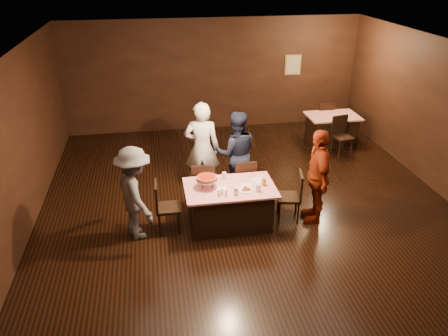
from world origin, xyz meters
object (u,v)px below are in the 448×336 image
Objects in this scene: chair_back_near at (343,136)px; diner_white_jacket at (202,148)px; back_table at (331,129)px; chair_far_right at (243,180)px; main_table at (230,206)px; chair_end_right at (289,196)px; glass_back at (224,176)px; diner_navy_hoodie at (236,153)px; glass_front_left at (236,191)px; diner_red_shirt at (317,176)px; glass_front_right at (258,188)px; chair_far_left at (202,184)px; chair_end_left at (168,207)px; diner_grey_knit at (135,193)px; chair_back_far at (323,118)px; pizza_stand at (207,178)px; glass_amber at (264,182)px; plate_empty at (258,180)px.

diner_white_jacket is at bearing -171.54° from chair_back_near.
chair_far_right is (-2.86, -2.53, 0.09)m from back_table.
chair_end_right is (1.10, 0.00, 0.09)m from main_table.
glass_back is at bearing 116.41° from diner_white_jacket.
glass_back is (-3.31, -2.28, 0.37)m from chair_back_near.
chair_back_near is 3.27m from diner_navy_hoodie.
chair_back_near is (3.26, 2.58, 0.09)m from main_table.
glass_front_left is 1.00× the size of glass_back.
diner_red_shirt is 1.67m from glass_back.
glass_front_left is 0.40m from glass_front_right.
chair_far_left is 4.10m from chair_back_near.
diner_red_shirt is 12.70× the size of glass_front_right.
chair_end_left and chair_back_near have the same top height.
diner_white_jacket reaches higher than diner_grey_knit.
back_table is 0.61m from chair_back_far.
diner_navy_hoodie reaches higher than chair_far_right.
chair_end_left is 1.90m from diner_navy_hoodie.
chair_end_right is 0.57× the size of diner_grey_knit.
back_table is 5.96m from diner_grey_knit.
chair_end_left is at bearing -143.04° from back_table.
main_table is at bearing -88.93° from chair_end_left.
pizza_stand is at bearing 142.13° from glass_front_left.
chair_far_right is (0.40, 0.75, 0.09)m from main_table.
glass_back is (0.35, 0.25, -0.11)m from pizza_stand.
chair_far_right is at bearing -117.43° from diner_red_shirt.
chair_back_far is at bearing 47.24° from glass_back.
diner_navy_hoodie is 12.50× the size of glass_back.
back_table is 4.92m from pizza_stand.
diner_navy_hoodie is at bearing -127.61° from diner_red_shirt.
diner_grey_knit is 1.25m from pizza_stand.
pizza_stand is (-1.50, 0.05, 0.48)m from chair_end_right.
chair_far_right is 1.16m from pizza_stand.
chair_end_right is 0.79m from glass_front_right.
chair_end_right is 1.24m from glass_back.
chair_end_left reaches higher than glass_amber.
chair_back_near is (2.16, 2.58, 0.00)m from chair_end_right.
chair_back_far is at bearing 79.00° from chair_back_near.
glass_back is (-0.10, 0.60, 0.00)m from glass_front_left.
diner_grey_knit is at bearing -174.10° from plate_empty.
glass_back is at bearing 99.46° from main_table.
diner_white_jacket is at bearing 126.96° from plate_empty.
chair_back_far is (3.66, 3.13, 0.00)m from chair_far_left.
chair_end_right is at bearing 62.29° from chair_back_far.
plate_empty is 0.22m from glass_amber.
diner_grey_knit is (-0.54, -0.08, 0.36)m from chair_end_left.
back_table is at bearing 49.11° from plate_empty.
chair_back_far reaches higher than main_table.
glass_amber is at bearing -5.71° from pizza_stand.
back_table is 1.37× the size of chair_end_left.
chair_end_right reaches higher than glass_amber.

